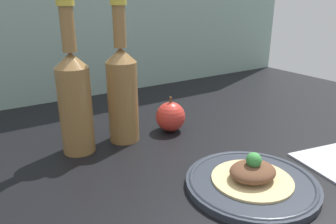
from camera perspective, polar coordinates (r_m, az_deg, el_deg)
ground_plane at (r=65.28cm, az=-0.94°, el=-10.65°), size 180.00×110.00×4.00cm
plate at (r=58.83cm, az=14.35°, el=-11.86°), size 22.50×22.50×1.47cm
plated_food at (r=57.89cm, az=14.51°, el=-10.26°), size 13.72×13.72×5.20cm
cider_bottle_left at (r=68.02cm, az=-15.95°, el=2.27°), size 6.66×6.66×30.35cm
cider_bottle_right at (r=71.57cm, az=-7.94°, el=3.69°), size 6.66×6.66×30.35cm
apple at (r=78.33cm, az=0.45°, el=-0.82°), size 7.15×7.15×8.51cm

